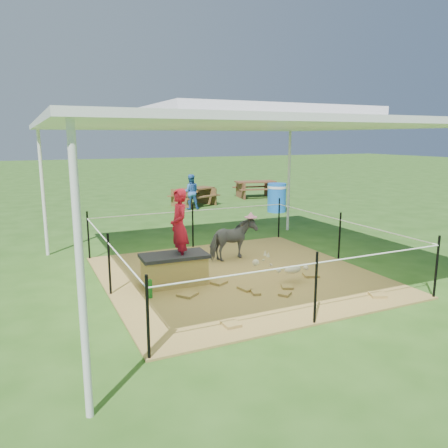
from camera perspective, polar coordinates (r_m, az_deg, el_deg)
name	(u,v)px	position (r m, az deg, el deg)	size (l,w,h in m)	color
ground	(238,276)	(7.87, 1.86, -6.86)	(90.00, 90.00, 0.00)	#2D5919
hay_patch	(238,276)	(7.87, 1.86, -6.75)	(4.60, 4.60, 0.03)	brown
canopy_tent	(239,122)	(7.49, 1.99, 13.12)	(6.30, 6.30, 2.90)	silver
rope_fence	(238,242)	(7.70, 1.89, -2.30)	(4.54, 4.54, 1.00)	black
straw_bale	(174,271)	(7.37, -6.49, -6.09)	(1.03, 0.52, 0.46)	olive
dark_cloth	(174,256)	(7.30, -6.54, -4.16)	(1.10, 0.57, 0.06)	black
woman	(179,220)	(7.19, -5.89, 0.47)	(0.45, 0.30, 1.24)	#B41126
green_bottle	(150,289)	(6.84, -9.68, -8.34)	(0.08, 0.08, 0.29)	#19721F
pony	(233,240)	(8.70, 1.16, -2.05)	(0.45, 0.98, 0.83)	#4D4E52
pink_hat	(233,216)	(8.61, 1.17, 1.01)	(0.26, 0.26, 0.12)	pink
foal	(293,268)	(7.50, 8.98, -5.69)	(0.90, 0.50, 0.50)	#C6B491
trash_barrel	(277,198)	(14.61, 6.91, 3.43)	(0.61, 0.61, 0.95)	blue
picnic_table_near	(194,197)	(15.87, -3.94, 3.55)	(1.55, 1.12, 0.65)	#53381C
picnic_table_far	(255,189)	(18.08, 4.10, 4.55)	(1.63, 1.18, 0.68)	brown
distant_person	(191,192)	(15.06, -4.38, 4.21)	(0.59, 0.46, 1.21)	#3269BF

